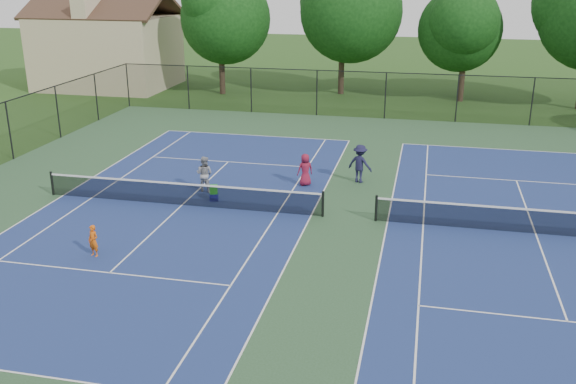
% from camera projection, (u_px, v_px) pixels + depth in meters
% --- Properties ---
extents(ground, '(140.00, 140.00, 0.00)m').
position_uv_depth(ground, '(349.00, 219.00, 25.32)').
color(ground, '#234716').
rests_on(ground, ground).
extents(court_pad, '(36.00, 36.00, 0.01)m').
position_uv_depth(court_pad, '(349.00, 219.00, 25.31)').
color(court_pad, '#2A4A2A').
rests_on(court_pad, ground).
extents(tennis_court_left, '(12.00, 23.83, 1.07)m').
position_uv_depth(tennis_court_left, '(182.00, 203.00, 26.71)').
color(tennis_court_left, navy).
rests_on(tennis_court_left, ground).
extents(tennis_court_right, '(12.00, 23.83, 1.07)m').
position_uv_depth(tennis_court_right, '(536.00, 232.00, 23.86)').
color(tennis_court_right, navy).
rests_on(tennis_court_right, ground).
extents(perimeter_fence, '(36.08, 36.08, 3.02)m').
position_uv_depth(perimeter_fence, '(350.00, 180.00, 24.78)').
color(perimeter_fence, black).
rests_on(perimeter_fence, ground).
extents(tree_back_a, '(6.80, 6.80, 9.15)m').
position_uv_depth(tree_back_a, '(220.00, 14.00, 48.04)').
color(tree_back_a, '#2D2116').
rests_on(tree_back_a, ground).
extents(tree_back_b, '(7.60, 7.60, 10.03)m').
position_uv_depth(tree_back_b, '(343.00, 6.00, 47.86)').
color(tree_back_b, '#2D2116').
rests_on(tree_back_b, ground).
extents(tree_back_c, '(6.00, 6.00, 8.40)m').
position_uv_depth(tree_back_c, '(467.00, 25.00, 45.48)').
color(tree_back_c, '#2D2116').
rests_on(tree_back_c, ground).
extents(clapboard_house, '(10.80, 8.10, 7.65)m').
position_uv_depth(clapboard_house, '(108.00, 48.00, 51.98)').
color(clapboard_house, tan).
rests_on(clapboard_house, ground).
extents(child_player, '(0.47, 0.38, 1.13)m').
position_uv_depth(child_player, '(93.00, 241.00, 21.90)').
color(child_player, '#E25B0F').
rests_on(child_player, ground).
extents(instructor, '(0.86, 0.71, 1.60)m').
position_uv_depth(instructor, '(204.00, 174.00, 28.16)').
color(instructor, gray).
rests_on(instructor, ground).
extents(bystander_b, '(1.30, 1.01, 1.78)m').
position_uv_depth(bystander_b, '(360.00, 164.00, 29.31)').
color(bystander_b, '#1A1938').
rests_on(bystander_b, ground).
extents(bystander_c, '(0.86, 0.77, 1.47)m').
position_uv_depth(bystander_c, '(305.00, 170.00, 28.95)').
color(bystander_c, maroon).
rests_on(bystander_c, ground).
extents(ball_crate, '(0.39, 0.34, 0.32)m').
position_uv_depth(ball_crate, '(214.00, 197.00, 27.23)').
color(ball_crate, navy).
rests_on(ball_crate, ground).
extents(ball_hopper, '(0.39, 0.35, 0.37)m').
position_uv_depth(ball_hopper, '(214.00, 189.00, 27.11)').
color(ball_hopper, '#1F9E1C').
rests_on(ball_hopper, ball_crate).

